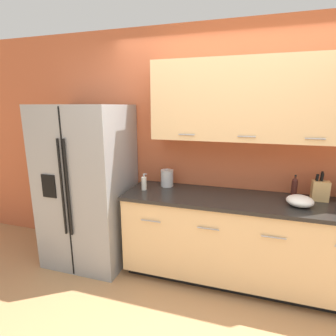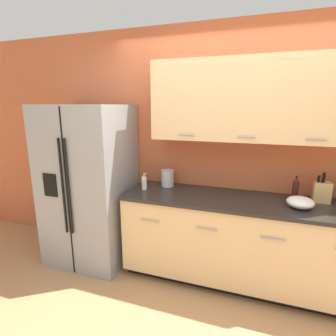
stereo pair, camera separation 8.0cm
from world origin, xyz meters
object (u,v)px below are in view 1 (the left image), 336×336
Objects in this scene: knife_block at (320,190)px; steel_canister at (167,178)px; oil_bottle at (294,187)px; mixing_bowl at (300,201)px; refrigerator at (88,186)px; soap_dispenser at (144,183)px.

steel_canister is (-1.51, 0.02, -0.01)m from knife_block.
oil_bottle is 0.23m from mixing_bowl.
refrigerator reaches higher than soap_dispenser.
oil_bottle is (2.16, 0.23, 0.11)m from refrigerator.
knife_block is at bearing 5.16° from refrigerator.
refrigerator is 0.90m from steel_canister.
oil_bottle is at bearing 6.10° from refrigerator.
refrigerator reaches higher than mixing_bowl.
knife_block reaches higher than soap_dispenser.
knife_block is 1.23× the size of mixing_bowl.
knife_block is 1.24× the size of oil_bottle.
refrigerator is 2.39m from knife_block.
oil_bottle is 1.29m from steel_canister.
steel_canister reaches higher than soap_dispenser.
oil_bottle is 1.14× the size of steel_canister.
knife_block is 1.57× the size of soap_dispenser.
soap_dispenser is 0.90× the size of steel_canister.
steel_canister is at bearing 179.31° from knife_block.
soap_dispenser is at bearing 2.87° from refrigerator.
steel_canister is (-1.29, 0.00, -0.01)m from oil_bottle.
steel_canister is 0.88× the size of mixing_bowl.
refrigerator reaches higher than knife_block.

